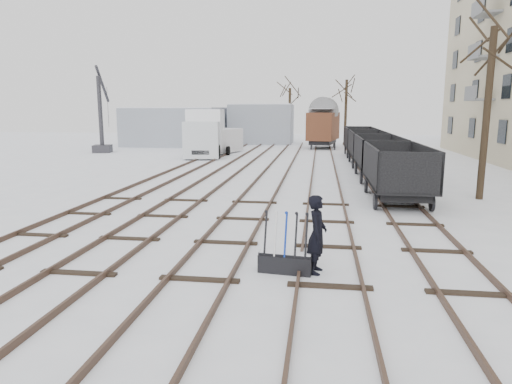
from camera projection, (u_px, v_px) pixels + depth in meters
The scene contains 17 objects.
ground at pixel (226, 243), 13.53m from camera, with size 120.00×120.00×0.00m, color white.
tracks at pixel (273, 175), 26.84m from camera, with size 13.90×52.00×0.16m.
shed_left at pixel (176, 126), 50.00m from camera, with size 10.00×8.00×4.10m.
shed_right at pixel (262, 124), 52.64m from camera, with size 7.00×6.00×4.50m.
ground_frame at pixel (285, 261), 11.09m from camera, with size 1.34×0.58×1.49m.
worker at pixel (317, 234), 10.96m from camera, with size 0.70×0.46×1.92m, color black.
freight_wagon_a at pixel (396, 180), 19.59m from camera, with size 2.35×5.87×2.40m.
freight_wagon_b at pixel (378, 163), 25.83m from camera, with size 2.35×5.87×2.40m.
freight_wagon_c at pixel (367, 152), 32.06m from camera, with size 2.35×5.87×2.40m.
freight_wagon_d at pixel (359, 145), 38.30m from camera, with size 2.35×5.87×2.40m.
box_van_wagon at pixel (323, 125), 45.63m from camera, with size 3.63×5.59×3.96m.
lorry at pixel (205, 132), 38.86m from camera, with size 3.68×8.86×3.90m.
panel_van at pixel (220, 141), 40.66m from camera, with size 3.44×5.30×2.16m.
crane at pixel (102, 130), 41.53m from camera, with size 1.86×4.60×7.72m.
tree_near at pixel (487, 115), 19.53m from camera, with size 0.30×0.30×7.31m, color black.
tree_far_left at pixel (290, 116), 53.33m from camera, with size 0.30×0.30×6.31m, color black.
tree_far_right at pixel (346, 112), 50.47m from camera, with size 0.30×0.30×7.08m, color black.
Camera 1 is at (2.70, -12.78, 3.94)m, focal length 32.00 mm.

